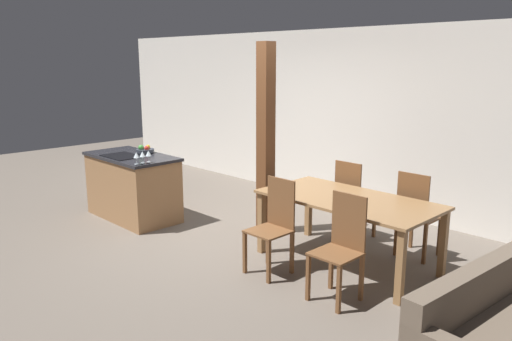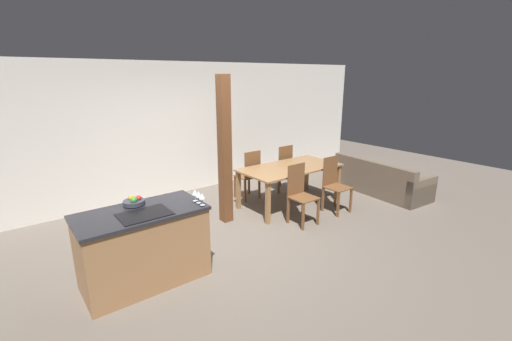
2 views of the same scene
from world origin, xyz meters
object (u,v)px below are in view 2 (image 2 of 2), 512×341
Objects in this scene: wine_glass_near at (202,196)px; dining_chair_near_left at (300,193)px; dining_chair_near_right at (334,183)px; dining_table at (290,171)px; kitchen_island at (144,246)px; fruit_bowl at (134,201)px; dining_chair_far_right at (282,167)px; wine_glass_middle at (198,194)px; wine_glass_far at (195,192)px; couch at (380,181)px; dining_chair_far_left at (249,174)px; timber_post at (225,151)px.

wine_glass_near reaches higher than dining_chair_near_left.
dining_table is at bearing 121.35° from dining_chair_near_right.
wine_glass_near reaches higher than kitchen_island.
kitchen_island is 0.55m from fruit_bowl.
dining_chair_near_right is at bearing 7.48° from wine_glass_near.
fruit_bowl reaches higher than dining_chair_far_right.
dining_chair_far_right is (2.93, 1.72, -0.52)m from wine_glass_middle.
dining_chair_near_right is (2.93, 0.38, -0.52)m from wine_glass_near.
wine_glass_far is (0.00, 0.09, 0.00)m from wine_glass_middle.
dining_chair_near_right is 0.50× the size of couch.
couch is (2.44, -1.39, -0.27)m from dining_chair_far_left.
dining_chair_near_right is 1.00× the size of dining_chair_far_left.
timber_post is at bearing 32.19° from dining_chair_far_left.
dining_table is 1.92× the size of dining_chair_near_left.
kitchen_island is at bearing -152.53° from timber_post.
wine_glass_far is at bearing -175.99° from dining_chair_near_right.
dining_chair_far_right is 2.04m from timber_post.
fruit_bowl is 0.25× the size of dining_chair_far_right.
couch is at bearing -1.09° from fruit_bowl.
dining_chair_near_left is (2.05, 0.38, -0.52)m from wine_glass_near.
dining_chair_far_right is at bearing 29.20° from wine_glass_far.
kitchen_island is 0.90m from wine_glass_middle.
wine_glass_far is 2.98m from dining_chair_near_right.
wine_glass_far is 0.15× the size of dining_chair_near_right.
wine_glass_far is 0.08× the size of dining_table.
wine_glass_near is at bearing 100.20° from couch.
fruit_bowl reaches higher than dining_table.
dining_chair_near_right reaches higher than couch.
fruit_bowl is at bearing 87.62° from kitchen_island.
dining_chair_far_right is at bearing 58.65° from dining_table.
dining_chair_far_left is 0.50× the size of couch.
dining_chair_far_left is 0.87m from dining_chair_far_right.
dining_chair_near_left is (2.70, -0.14, -0.44)m from fruit_bowl.
kitchen_island is at bearing -165.80° from dining_table.
wine_glass_near is at bearing -172.52° from dining_chair_near_right.
dining_table is at bearing 10.38° from fruit_bowl.
dining_chair_far_right is (0.44, 0.72, -0.15)m from dining_table.
wine_glass_near is 2.15m from dining_chair_near_left.
dining_chair_near_right is 0.41× the size of timber_post.
wine_glass_far is 1.53m from timber_post.
wine_glass_middle is at bearing 40.01° from dining_chair_far_left.
couch is (1.57, 0.04, -0.27)m from dining_chair_near_right.
dining_chair_near_left is at bearing 180.00° from dining_chair_near_right.
dining_table is at bearing 58.65° from dining_chair_near_left.
dining_chair_near_left is 1.43m from dining_chair_far_left.
dining_chair_near_right is at bearing 121.35° from dining_chair_far_left.
wine_glass_near and wine_glass_middle have the same top height.
dining_chair_near_left is at bearing 1.69° from kitchen_island.
dining_chair_near_left is (2.05, 0.21, -0.52)m from wine_glass_far.
wine_glass_far reaches higher than dining_chair_near_left.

